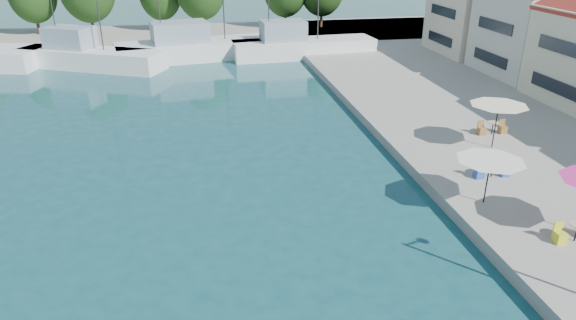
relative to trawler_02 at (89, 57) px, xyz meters
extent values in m
cube|color=#9B958C|center=(6.90, 13.38, -0.77)|extent=(90.00, 16.00, 0.60)
cube|color=beige|center=(38.90, -11.62, 3.03)|extent=(8.00, 8.50, 7.00)
cube|color=beige|center=(38.90, -2.62, 3.28)|extent=(8.60, 8.50, 7.50)
cube|color=white|center=(0.33, -0.16, -0.37)|extent=(14.34, 9.53, 2.20)
cube|color=#8296A1|center=(-1.58, 0.77, 1.73)|extent=(5.06, 4.41, 2.00)
cylinder|color=#2D2D2D|center=(1.60, -0.78, 4.73)|extent=(0.12, 0.12, 8.00)
cylinder|color=#2D2D2D|center=(-2.85, 1.39, 3.73)|extent=(0.10, 0.10, 6.00)
cube|color=silver|center=(11.42, 2.38, -0.37)|extent=(18.90, 7.97, 2.20)
cube|color=#8296A1|center=(8.71, 1.89, 1.73)|extent=(6.07, 4.59, 2.00)
cylinder|color=#2D2D2D|center=(6.91, 1.56, 3.73)|extent=(0.10, 0.10, 6.00)
cube|color=white|center=(21.26, 1.01, -0.37)|extent=(15.00, 4.82, 2.20)
cube|color=#8296A1|center=(19.05, 0.87, 1.73)|extent=(4.62, 3.24, 2.00)
cylinder|color=#2D2D2D|center=(17.58, 0.77, 3.73)|extent=(0.10, 0.10, 6.00)
cylinder|color=#3F2B19|center=(-8.52, 16.60, 1.36)|extent=(0.36, 0.36, 3.66)
cylinder|color=#3F2B19|center=(-1.83, 14.48, 1.64)|extent=(0.36, 0.36, 4.21)
cylinder|color=#3F2B19|center=(6.28, 16.93, 1.25)|extent=(0.36, 0.36, 3.44)
cylinder|color=#3F2B19|center=(11.23, 14.68, 1.53)|extent=(0.36, 0.36, 4.01)
cylinder|color=#3F2B19|center=(21.95, 16.09, 1.39)|extent=(0.36, 0.36, 3.71)
cylinder|color=#3F2B19|center=(26.68, 15.69, 1.43)|extent=(0.36, 0.36, 3.80)
cylinder|color=black|center=(22.52, -32.78, 0.57)|extent=(0.06, 0.06, 2.08)
cone|color=white|center=(22.52, -32.78, 1.36)|extent=(3.02, 3.02, 0.50)
cylinder|color=black|center=(26.43, -26.78, 0.79)|extent=(0.06, 0.06, 2.52)
cone|color=#FBEDC3|center=(26.43, -26.78, 1.80)|extent=(3.19, 3.19, 0.50)
cylinder|color=black|center=(24.41, -36.39, -0.10)|extent=(0.06, 0.06, 0.74)
cube|color=#CAD425|center=(23.71, -36.39, -0.24)|extent=(0.42, 0.42, 0.46)
cylinder|color=black|center=(24.30, -30.38, -0.10)|extent=(0.06, 0.06, 0.74)
cylinder|color=#BFAF8C|center=(24.30, -30.38, 0.27)|extent=(0.70, 0.70, 0.04)
cube|color=#2A57AA|center=(25.00, -30.38, -0.24)|extent=(0.42, 0.42, 0.46)
cube|color=#2A57AA|center=(23.60, -30.38, -0.24)|extent=(0.42, 0.42, 0.46)
cylinder|color=black|center=(27.57, -24.81, -0.10)|extent=(0.06, 0.06, 0.74)
cylinder|color=#BFAF8C|center=(27.57, -24.81, 0.27)|extent=(0.70, 0.70, 0.04)
cube|color=olive|center=(28.27, -24.81, -0.24)|extent=(0.42, 0.42, 0.46)
cube|color=olive|center=(26.87, -24.81, -0.24)|extent=(0.42, 0.42, 0.46)
camera|label=1|loc=(10.07, -51.47, 10.71)|focal=32.00mm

